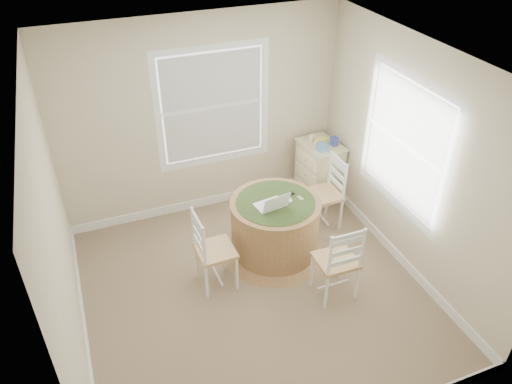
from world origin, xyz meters
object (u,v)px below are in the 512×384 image
chair_left (215,250)px  corner_chest (319,171)px  round_table (275,226)px  laptop (272,205)px  chair_right (323,194)px  chair_near (336,260)px

chair_left → corner_chest: size_ratio=1.15×
corner_chest → round_table: bearing=-145.9°
chair_left → corner_chest: 2.18m
laptop → corner_chest: laptop is taller
chair_right → laptop: laptop is taller
corner_chest → chair_right: bearing=-119.6°
chair_near → corner_chest: size_ratio=1.15×
chair_left → laptop: 0.80m
laptop → corner_chest: size_ratio=0.44×
round_table → corner_chest: corner_chest is taller
round_table → chair_near: bearing=-79.4°
round_table → chair_left: (-0.80, -0.24, 0.07)m
chair_near → round_table: bearing=-67.7°
laptop → corner_chest: 1.53m
chair_left → corner_chest: (1.85, 1.15, -0.06)m
chair_near → chair_right: same height
round_table → chair_right: bearing=9.7°
chair_left → chair_near: bearing=-120.0°
round_table → chair_left: 0.84m
laptop → round_table: bearing=-147.0°
corner_chest → laptop: bearing=-145.9°
chair_left → corner_chest: chair_left is taller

